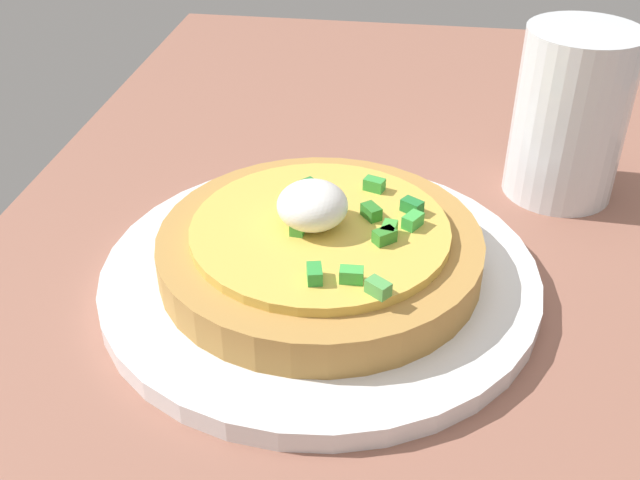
# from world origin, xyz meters

# --- Properties ---
(dining_table) EXTENTS (1.15, 0.67, 0.03)m
(dining_table) POSITION_xyz_m (0.00, 0.00, 0.02)
(dining_table) COLOR #925E4D
(dining_table) RESTS_ON ground
(plate) EXTENTS (0.27, 0.27, 0.01)m
(plate) POSITION_xyz_m (-0.06, -0.09, 0.04)
(plate) COLOR white
(plate) RESTS_ON dining_table
(pizza) EXTENTS (0.20, 0.20, 0.06)m
(pizza) POSITION_xyz_m (-0.06, -0.09, 0.06)
(pizza) COLOR #B68642
(pizza) RESTS_ON plate
(cup_near) EXTENTS (0.08, 0.08, 0.12)m
(cup_near) POSITION_xyz_m (-0.20, 0.07, 0.09)
(cup_near) COLOR silver
(cup_near) RESTS_ON dining_table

